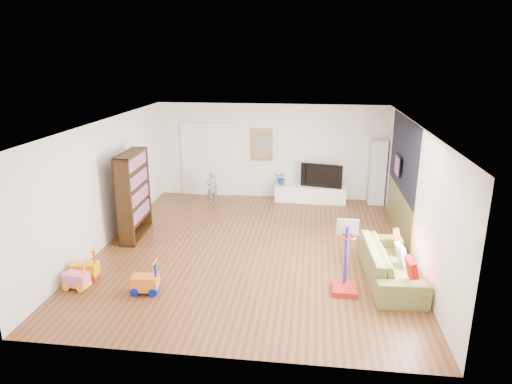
# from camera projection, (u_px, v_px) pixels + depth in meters

# --- Properties ---
(floor) EXTENTS (6.50, 7.50, 0.00)m
(floor) POSITION_uv_depth(u_px,v_px,m) (254.00, 248.00, 9.89)
(floor) COLOR brown
(floor) RESTS_ON ground
(ceiling) EXTENTS (6.50, 7.50, 0.00)m
(ceiling) POSITION_uv_depth(u_px,v_px,m) (253.00, 124.00, 9.10)
(ceiling) COLOR white
(ceiling) RESTS_ON ground
(wall_back) EXTENTS (6.50, 0.00, 2.70)m
(wall_back) POSITION_uv_depth(u_px,v_px,m) (271.00, 151.00, 13.06)
(wall_back) COLOR silver
(wall_back) RESTS_ON ground
(wall_front) EXTENTS (6.50, 0.00, 2.70)m
(wall_front) POSITION_uv_depth(u_px,v_px,m) (216.00, 270.00, 5.94)
(wall_front) COLOR silver
(wall_front) RESTS_ON ground
(wall_left) EXTENTS (0.00, 7.50, 2.70)m
(wall_left) POSITION_uv_depth(u_px,v_px,m) (105.00, 183.00, 9.89)
(wall_left) COLOR white
(wall_left) RESTS_ON ground
(wall_right) EXTENTS (0.00, 7.50, 2.70)m
(wall_right) POSITION_uv_depth(u_px,v_px,m) (415.00, 194.00, 9.11)
(wall_right) COLOR white
(wall_right) RESTS_ON ground
(navy_accent) EXTENTS (0.01, 3.20, 1.70)m
(navy_accent) POSITION_uv_depth(u_px,v_px,m) (403.00, 155.00, 10.29)
(navy_accent) COLOR black
(navy_accent) RESTS_ON wall_right
(olive_wainscot) EXTENTS (0.01, 3.20, 1.00)m
(olive_wainscot) POSITION_uv_depth(u_px,v_px,m) (398.00, 211.00, 10.69)
(olive_wainscot) COLOR brown
(olive_wainscot) RESTS_ON wall_right
(doorway) EXTENTS (1.45, 0.06, 2.10)m
(doorway) POSITION_uv_depth(u_px,v_px,m) (206.00, 160.00, 13.33)
(doorway) COLOR white
(doorway) RESTS_ON ground
(painting_back) EXTENTS (0.62, 0.06, 0.92)m
(painting_back) POSITION_uv_depth(u_px,v_px,m) (262.00, 145.00, 12.99)
(painting_back) COLOR gold
(painting_back) RESTS_ON wall_back
(artwork_right) EXTENTS (0.04, 0.56, 0.46)m
(artwork_right) POSITION_uv_depth(u_px,v_px,m) (398.00, 166.00, 10.58)
(artwork_right) COLOR #7F3F8C
(artwork_right) RESTS_ON wall_right
(media_console) EXTENTS (2.00, 0.59, 0.46)m
(media_console) POSITION_uv_depth(u_px,v_px,m) (310.00, 194.00, 12.92)
(media_console) COLOR white
(media_console) RESTS_ON ground
(tall_cabinet) EXTENTS (0.42, 0.42, 1.80)m
(tall_cabinet) POSITION_uv_depth(u_px,v_px,m) (377.00, 172.00, 12.58)
(tall_cabinet) COLOR silver
(tall_cabinet) RESTS_ON ground
(bookshelf) EXTENTS (0.43, 1.36, 1.96)m
(bookshelf) POSITION_uv_depth(u_px,v_px,m) (134.00, 195.00, 10.27)
(bookshelf) COLOR black
(bookshelf) RESTS_ON ground
(sofa) EXTENTS (1.00, 2.28, 0.65)m
(sofa) POSITION_uv_depth(u_px,v_px,m) (390.00, 263.00, 8.43)
(sofa) COLOR olive
(sofa) RESTS_ON ground
(basketball_hoop) EXTENTS (0.45, 0.55, 1.29)m
(basketball_hoop) POSITION_uv_depth(u_px,v_px,m) (347.00, 258.00, 7.92)
(basketball_hoop) COLOR #AA1E18
(basketball_hoop) RESTS_ON ground
(ride_on_yellow) EXTENTS (0.49, 0.32, 0.63)m
(ride_on_yellow) POSITION_uv_depth(u_px,v_px,m) (84.00, 264.00, 8.44)
(ride_on_yellow) COLOR #FFAE00
(ride_on_yellow) RESTS_ON ground
(ride_on_orange) EXTENTS (0.48, 0.32, 0.61)m
(ride_on_orange) POSITION_uv_depth(u_px,v_px,m) (145.00, 277.00, 7.95)
(ride_on_orange) COLOR orange
(ride_on_orange) RESTS_ON ground
(ride_on_pink) EXTENTS (0.45, 0.31, 0.56)m
(ride_on_pink) POSITION_uv_depth(u_px,v_px,m) (76.00, 274.00, 8.12)
(ride_on_pink) COLOR pink
(ride_on_pink) RESTS_ON ground
(child) EXTENTS (0.39, 0.37, 0.90)m
(child) POSITION_uv_depth(u_px,v_px,m) (212.00, 188.00, 12.73)
(child) COLOR gray
(child) RESTS_ON ground
(tv) EXTENTS (1.17, 0.40, 0.67)m
(tv) POSITION_uv_depth(u_px,v_px,m) (322.00, 175.00, 12.72)
(tv) COLOR black
(tv) RESTS_ON media_console
(vase_plant) EXTENTS (0.42, 0.39, 0.38)m
(vase_plant) POSITION_uv_depth(u_px,v_px,m) (282.00, 178.00, 12.92)
(vase_plant) COLOR navy
(vase_plant) RESTS_ON media_console
(pillow_left) EXTENTS (0.14, 0.40, 0.39)m
(pillow_left) POSITION_uv_depth(u_px,v_px,m) (412.00, 270.00, 7.76)
(pillow_left) COLOR #AD0A09
(pillow_left) RESTS_ON sofa
(pillow_center) EXTENTS (0.15, 0.37, 0.36)m
(pillow_center) POSITION_uv_depth(u_px,v_px,m) (401.00, 254.00, 8.37)
(pillow_center) COLOR white
(pillow_center) RESTS_ON sofa
(pillow_right) EXTENTS (0.17, 0.43, 0.42)m
(pillow_right) POSITION_uv_depth(u_px,v_px,m) (398.00, 241.00, 8.94)
(pillow_right) COLOR #B33214
(pillow_right) RESTS_ON sofa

